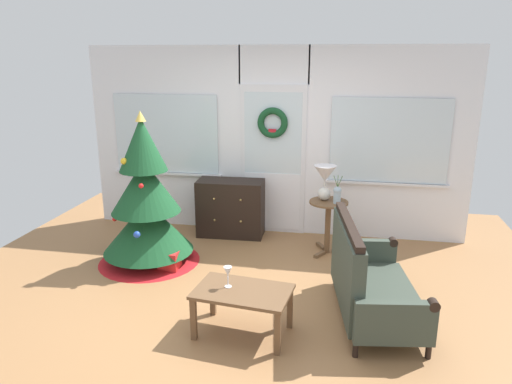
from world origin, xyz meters
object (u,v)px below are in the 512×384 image
(table_lamp, at_px, (325,178))
(wine_glass, at_px, (228,272))
(christmas_tree, at_px, (146,208))
(gift_box, at_px, (170,261))
(dresser_cabinet, at_px, (231,208))
(side_table, at_px, (328,216))
(settee_sofa, at_px, (366,280))
(flower_vase, at_px, (337,194))
(coffee_table, at_px, (243,297))

(table_lamp, distance_m, wine_glass, 2.17)
(christmas_tree, distance_m, gift_box, 0.68)
(table_lamp, xyz_separation_m, wine_glass, (-0.74, -2.00, -0.40))
(dresser_cabinet, bearing_deg, christmas_tree, -125.88)
(side_table, xyz_separation_m, table_lamp, (-0.06, 0.04, 0.48))
(christmas_tree, bearing_deg, gift_box, -29.50)
(settee_sofa, bearing_deg, side_table, 105.99)
(christmas_tree, distance_m, side_table, 2.22)
(flower_vase, height_order, coffee_table, flower_vase)
(table_lamp, height_order, wine_glass, table_lamp)
(flower_vase, height_order, gift_box, flower_vase)
(dresser_cabinet, height_order, table_lamp, table_lamp)
(christmas_tree, height_order, settee_sofa, christmas_tree)
(table_lamp, height_order, coffee_table, table_lamp)
(dresser_cabinet, bearing_deg, gift_box, -109.25)
(coffee_table, bearing_deg, christmas_tree, 137.76)
(flower_vase, bearing_deg, table_lamp, 147.99)
(settee_sofa, height_order, table_lamp, table_lamp)
(settee_sofa, bearing_deg, dresser_cabinet, 133.40)
(christmas_tree, relative_size, dresser_cabinet, 1.99)
(settee_sofa, xyz_separation_m, flower_vase, (-0.33, 1.43, 0.42))
(christmas_tree, height_order, wine_glass, christmas_tree)
(dresser_cabinet, xyz_separation_m, table_lamp, (1.28, -0.34, 0.57))
(dresser_cabinet, distance_m, settee_sofa, 2.58)
(wine_glass, bearing_deg, christmas_tree, 135.66)
(christmas_tree, distance_m, table_lamp, 2.19)
(christmas_tree, bearing_deg, side_table, 17.78)
(dresser_cabinet, height_order, flower_vase, flower_vase)
(dresser_cabinet, xyz_separation_m, flower_vase, (1.44, -0.44, 0.41))
(christmas_tree, xyz_separation_m, side_table, (2.11, 0.68, -0.20))
(side_table, height_order, flower_vase, flower_vase)
(settee_sofa, distance_m, side_table, 1.56)
(side_table, distance_m, wine_glass, 2.12)
(wine_glass, bearing_deg, side_table, 67.86)
(wine_glass, bearing_deg, gift_box, 131.87)
(christmas_tree, xyz_separation_m, flower_vase, (2.21, 0.62, 0.12))
(side_table, xyz_separation_m, wine_glass, (-0.80, -1.96, 0.08))
(side_table, bearing_deg, flower_vase, -30.96)
(dresser_cabinet, relative_size, wine_glass, 4.70)
(table_lamp, bearing_deg, flower_vase, -32.01)
(coffee_table, bearing_deg, flower_vase, 68.65)
(gift_box, bearing_deg, christmas_tree, 150.50)
(gift_box, bearing_deg, settee_sofa, -15.94)
(side_table, bearing_deg, settee_sofa, -74.01)
(wine_glass, relative_size, gift_box, 0.86)
(flower_vase, relative_size, coffee_table, 0.39)
(dresser_cabinet, xyz_separation_m, side_table, (1.34, -0.38, 0.09))
(christmas_tree, xyz_separation_m, wine_glass, (1.31, -1.28, -0.11))
(wine_glass, bearing_deg, dresser_cabinet, 103.17)
(gift_box, bearing_deg, dresser_cabinet, 70.75)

